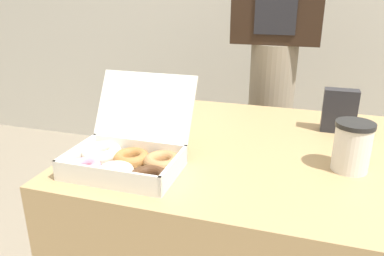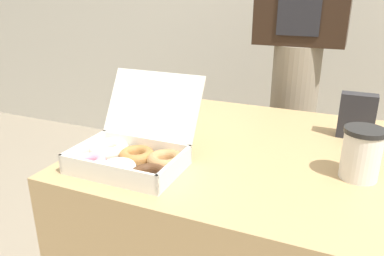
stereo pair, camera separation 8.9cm
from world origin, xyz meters
name	(u,v)px [view 1 (the left image)]	position (x,y,z in m)	size (l,w,h in m)	color
table	(251,244)	(0.00, 0.00, 0.36)	(1.04, 0.86, 0.73)	tan
donut_box	(127,156)	(-0.31, -0.26, 0.76)	(0.32, 0.31, 0.23)	white
coffee_cup	(352,146)	(0.26, -0.09, 0.80)	(0.10, 0.10, 0.13)	silver
napkin_holder	(339,111)	(0.24, 0.21, 0.80)	(0.11, 0.05, 0.15)	#232328
person_customer	(276,32)	(-0.03, 0.73, 1.00)	(0.40, 0.23, 1.79)	gray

